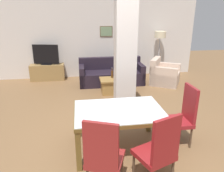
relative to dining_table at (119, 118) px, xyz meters
name	(u,v)px	position (x,y,z in m)	size (l,w,h in m)	color
ground_plane	(119,147)	(0.00, 0.00, -0.59)	(18.00, 18.00, 0.00)	brown
back_wall	(96,39)	(0.00, 4.56, 0.77)	(7.20, 0.09, 2.70)	silver
divider_pillar	(125,56)	(0.39, 1.42, 0.76)	(0.45, 0.37, 2.70)	silver
dining_table	(119,118)	(0.00, 0.00, 0.00)	(1.48, 1.04, 0.73)	brown
dining_chair_head_right	(183,114)	(1.14, 0.00, -0.02)	(0.46, 0.46, 1.08)	maroon
dining_chair_near_left	(104,155)	(-0.37, -0.92, -0.02)	(0.60, 0.60, 1.08)	maroon
dining_chair_near_right	(159,149)	(0.37, -0.92, -0.02)	(0.60, 0.60, 1.08)	maroon
sofa	(111,75)	(0.40, 3.60, -0.30)	(2.07, 0.86, 0.82)	black
armchair	(164,75)	(2.08, 3.27, -0.30)	(1.16, 1.15, 0.83)	beige
coffee_table	(111,86)	(0.25, 2.69, -0.37)	(0.61, 0.55, 0.43)	olive
bottle	(112,74)	(0.31, 2.81, -0.04)	(0.06, 0.06, 0.30)	#4C2D14
tv_stand	(48,72)	(-1.72, 4.28, -0.31)	(1.13, 0.40, 0.55)	olive
tv_screen	(46,55)	(-1.72, 4.28, 0.29)	(0.86, 0.27, 0.68)	black
floor_lamp	(160,38)	(2.23, 4.22, 0.78)	(0.39, 0.39, 1.61)	#B7B7BC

